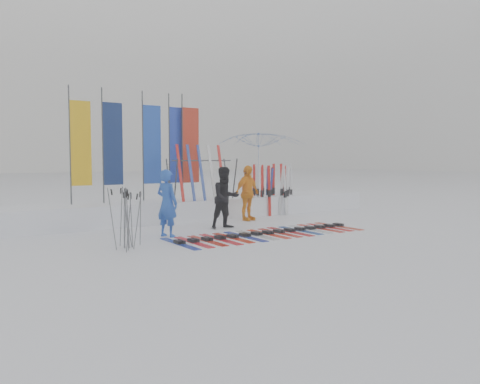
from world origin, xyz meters
TOP-DOWN VIEW (x-y plane):
  - ground at (0.00, 0.00)m, footprint 120.00×120.00m
  - snow_bank at (0.00, 4.60)m, footprint 14.00×1.60m
  - person_blue at (-1.65, 1.91)m, footprint 0.58×0.68m
  - person_black at (0.20, 2.29)m, footprint 0.81×0.64m
  - person_yellow at (1.57, 3.28)m, footprint 1.03×0.62m
  - tent_canopy at (4.15, 6.15)m, footprint 3.82×3.87m
  - ski_row at (0.54, 0.87)m, footprint 4.93×1.69m
  - pole_cluster at (-2.95, 1.00)m, footprint 0.75×0.87m
  - feather_flags at (-1.01, 4.86)m, footprint 3.89×0.16m
  - ski_rack at (0.57, 4.20)m, footprint 2.04×0.80m
  - upright_skis at (3.36, 4.25)m, footprint 1.74×1.11m

SIDE VIEW (x-z plane):
  - ground at x=0.00m, z-range 0.00..0.00m
  - ski_row at x=0.54m, z-range 0.00..0.07m
  - snow_bank at x=0.00m, z-range 0.00..0.60m
  - pole_cluster at x=-2.95m, z-range -0.03..1.23m
  - person_blue at x=-1.65m, z-range 0.00..1.58m
  - upright_skis at x=3.36m, z-range -0.05..1.65m
  - person_black at x=0.20m, z-range 0.00..1.62m
  - person_yellow at x=1.57m, z-range 0.00..1.64m
  - ski_rack at x=0.57m, z-range 0.77..2.00m
  - tent_canopy at x=4.15m, z-range 0.00..2.96m
  - feather_flags at x=-1.01m, z-range 0.64..3.84m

